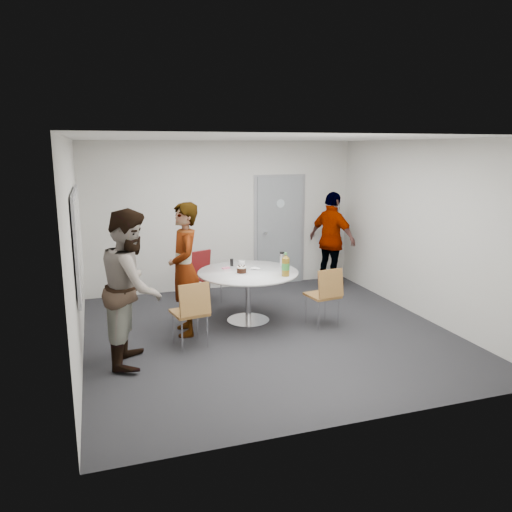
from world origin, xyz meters
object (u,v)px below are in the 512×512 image
object	(u,v)px
chair_near_left	(192,308)
person_left	(132,287)
whiteboard	(78,240)
table	(250,278)
chair_far	(204,271)
chair_near_right	(326,291)
person_main	(185,269)
door	(279,231)
person_right	(332,240)

from	to	relation	value
chair_near_left	person_left	bearing A→B (deg)	-176.88
whiteboard	table	distance (m)	2.51
chair_near_left	chair_far	bearing A→B (deg)	63.23
chair_far	person_left	distance (m)	2.53
whiteboard	chair_far	distance (m)	2.62
whiteboard	table	size ratio (longest dim) A/B	1.27
chair_near_right	person_main	xyz separation A→B (m)	(-1.99, 0.38, 0.39)
chair_far	person_left	xyz separation A→B (m)	(-1.33, -2.12, 0.41)
door	person_left	distance (m)	4.13
table	person_right	distance (m)	2.50
person_main	person_right	size ratio (longest dim) A/B	1.04
whiteboard	chair_near_right	bearing A→B (deg)	-3.71
door	table	world-z (taller)	door
chair_far	person_left	world-z (taller)	person_left
chair_near_left	chair_near_right	distance (m)	2.02
chair_near_left	chair_near_right	xyz separation A→B (m)	(2.01, 0.19, -0.01)
whiteboard	person_main	size ratio (longest dim) A/B	1.02
table	chair_near_right	size ratio (longest dim) A/B	1.68
table	chair_near_right	world-z (taller)	table
door	table	xyz separation A→B (m)	(-1.20, -1.94, -0.35)
person_right	chair_far	bearing A→B (deg)	71.52
whiteboard	table	xyz separation A→B (m)	(2.36, 0.34, -0.78)
whiteboard	person_left	world-z (taller)	whiteboard
table	chair_far	bearing A→B (deg)	110.38
door	whiteboard	size ratio (longest dim) A/B	1.12
table	person_main	xyz separation A→B (m)	(-1.01, -0.18, 0.26)
chair_near_left	person_right	xyz separation A→B (m)	(3.08, 2.15, 0.34)
chair_near_left	person_right	distance (m)	3.77
chair_near_left	door	bearing A→B (deg)	40.28
whiteboard	person_right	bearing A→B (deg)	21.64
door	chair_near_right	bearing A→B (deg)	-95.00
door	chair_far	bearing A→B (deg)	-155.64
chair_near_right	person_main	size ratio (longest dim) A/B	0.48
chair_near_right	door	bearing A→B (deg)	76.88
whiteboard	chair_near_left	distance (m)	1.66
person_right	door	bearing A→B (deg)	34.63
whiteboard	person_left	size ratio (longest dim) A/B	1.01
chair_near_right	person_right	distance (m)	2.27
person_main	person_left	distance (m)	1.07
person_main	chair_far	bearing A→B (deg)	159.92
chair_far	person_main	xyz separation A→B (m)	(-0.56, -1.37, 0.40)
whiteboard	person_main	bearing A→B (deg)	6.88
person_left	whiteboard	bearing A→B (deg)	57.26
person_right	person_main	bearing A→B (deg)	94.10
person_left	table	bearing A→B (deg)	-50.83
whiteboard	chair_far	world-z (taller)	whiteboard
whiteboard	person_left	bearing A→B (deg)	-44.59
chair_near_left	chair_far	distance (m)	2.03
person_main	person_left	xyz separation A→B (m)	(-0.77, -0.74, 0.02)
chair_near_left	person_right	world-z (taller)	person_right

